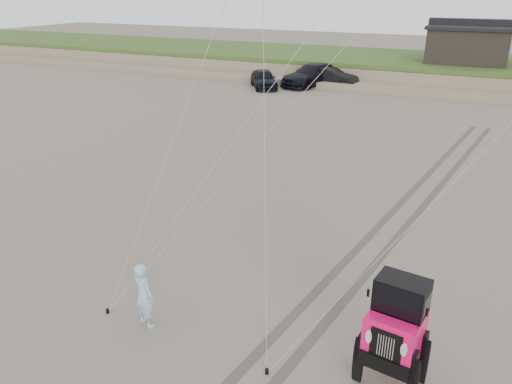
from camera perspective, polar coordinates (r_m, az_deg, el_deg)
ground at (r=11.56m, az=-2.87°, el=-18.01°), size 160.00×160.00×0.00m
dune_ridge at (r=45.88m, az=20.18°, el=12.85°), size 160.00×14.25×1.73m
cabin at (r=44.95m, az=23.13°, el=15.40°), size 6.40×5.40×3.35m
truck_a at (r=40.09m, az=0.89°, el=12.82°), size 3.77×4.48×1.45m
truck_b at (r=41.18m, az=8.44°, el=12.87°), size 4.61×1.95×1.48m
truck_c at (r=41.29m, az=6.49°, el=13.15°), size 4.45×6.37×1.71m
jeep at (r=10.66m, az=15.37°, el=-16.47°), size 2.87×5.30×1.88m
man at (r=12.15m, az=-12.71°, el=-11.42°), size 0.69×0.55×1.66m
stake_main at (r=13.20m, az=-16.61°, el=-12.91°), size 0.08×0.08×0.12m
stake_aux at (r=11.06m, az=1.25°, el=-19.80°), size 0.08×0.08×0.12m
tire_tracks at (r=17.54m, az=15.47°, el=-3.66°), size 5.22×29.74×0.01m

